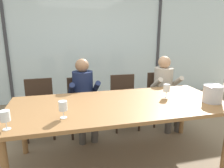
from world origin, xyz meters
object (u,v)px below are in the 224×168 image
at_px(chair_left_of_center, 82,101).
at_px(person_beige_jumper, 165,87).
at_px(person_navy_polo, 84,92).
at_px(chair_near_curtain, 40,103).
at_px(ice_bucket_primary, 213,94).
at_px(wine_glass_by_left_taster, 167,88).
at_px(chair_center, 124,97).
at_px(chair_right_of_center, 160,93).
at_px(wine_glass_near_bucket, 63,107).
at_px(wine_glass_center_pour, 5,117).
at_px(dining_table, 119,108).

bearing_deg(chair_left_of_center, person_beige_jumper, -6.66).
bearing_deg(person_navy_polo, chair_near_curtain, 163.50).
distance_m(person_navy_polo, ice_bucket_primary, 1.80).
bearing_deg(chair_left_of_center, person_navy_polo, -77.18).
relative_size(chair_near_curtain, person_beige_jumper, 0.73).
distance_m(chair_near_curtain, person_navy_polo, 0.72).
distance_m(chair_near_curtain, chair_left_of_center, 0.65).
distance_m(person_beige_jumper, wine_glass_by_left_taster, 0.88).
height_order(chair_left_of_center, chair_center, same).
relative_size(chair_left_of_center, chair_right_of_center, 1.00).
relative_size(chair_near_curtain, ice_bucket_primary, 3.86).
relative_size(chair_near_curtain, person_navy_polo, 0.73).
xyz_separation_m(wine_glass_near_bucket, wine_glass_center_pour, (-0.49, -0.13, 0.00)).
distance_m(dining_table, person_beige_jumper, 1.34).
relative_size(chair_center, wine_glass_near_bucket, 5.08).
distance_m(dining_table, person_navy_polo, 0.89).
height_order(dining_table, person_beige_jumper, person_beige_jumper).
bearing_deg(wine_glass_near_bucket, chair_right_of_center, 36.79).
height_order(dining_table, wine_glass_center_pour, wine_glass_center_pour).
bearing_deg(wine_glass_center_pour, chair_left_of_center, 60.10).
bearing_deg(wine_glass_near_bucket, chair_center, 50.87).
distance_m(chair_near_curtain, wine_glass_center_pour, 1.46).
bearing_deg(wine_glass_by_left_taster, chair_left_of_center, 139.66).
bearing_deg(chair_left_of_center, chair_center, -0.11).
relative_size(chair_center, person_navy_polo, 0.73).
height_order(chair_right_of_center, wine_glass_by_left_taster, wine_glass_by_left_taster).
bearing_deg(chair_right_of_center, ice_bucket_primary, -83.17).
height_order(chair_near_curtain, ice_bucket_primary, ice_bucket_primary).
height_order(person_beige_jumper, wine_glass_center_pour, person_beige_jumper).
distance_m(chair_center, chair_right_of_center, 0.69).
xyz_separation_m(person_navy_polo, wine_glass_by_left_taster, (0.99, -0.75, 0.20)).
distance_m(wine_glass_near_bucket, wine_glass_center_pour, 0.51).
xyz_separation_m(chair_center, ice_bucket_primary, (0.74, -1.20, 0.36)).
bearing_deg(chair_right_of_center, wine_glass_by_left_taster, -108.69).
relative_size(chair_center, person_beige_jumper, 0.73).
xyz_separation_m(ice_bucket_primary, wine_glass_near_bucket, (-1.76, -0.05, 0.01)).
bearing_deg(person_beige_jumper, chair_near_curtain, 174.17).
height_order(chair_near_curtain, wine_glass_center_pour, wine_glass_center_pour).
xyz_separation_m(dining_table, wine_glass_by_left_taster, (0.66, 0.08, 0.18)).
distance_m(ice_bucket_primary, wine_glass_center_pour, 2.25).
height_order(chair_center, wine_glass_center_pour, wine_glass_center_pour).
height_order(chair_left_of_center, wine_glass_center_pour, wine_glass_center_pour).
bearing_deg(chair_left_of_center, dining_table, -71.10).
bearing_deg(chair_center, chair_near_curtain, -179.42).
bearing_deg(chair_left_of_center, chair_near_curtain, 173.30).
xyz_separation_m(chair_left_of_center, chair_right_of_center, (1.42, 0.06, 0.00)).
bearing_deg(chair_right_of_center, person_navy_polo, -168.47).
height_order(dining_table, ice_bucket_primary, ice_bucket_primary).
relative_size(chair_near_curtain, wine_glass_near_bucket, 5.08).
relative_size(person_beige_jumper, wine_glass_near_bucket, 6.91).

